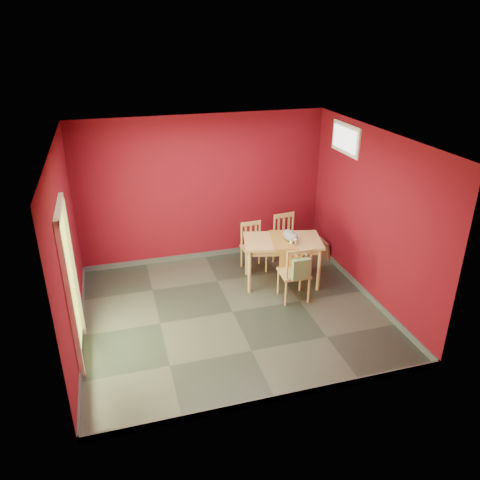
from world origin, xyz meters
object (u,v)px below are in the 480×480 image
object	(u,v)px
chair_far_left	(253,246)
chair_far_right	(287,240)
picture_frame	(325,249)
tote_bag	(301,269)
chair_near	(295,273)
dining_table	(282,245)
cat	(290,234)

from	to	relation	value
chair_far_left	chair_far_right	xyz separation A→B (m)	(0.65, 0.02, 0.04)
chair_far_right	picture_frame	distance (m)	0.85
tote_bag	picture_frame	distance (m)	1.93
chair_far_left	chair_near	world-z (taller)	chair_near
dining_table	tote_bag	xyz separation A→B (m)	(-0.01, -0.83, -0.03)
chair_far_left	tote_bag	distance (m)	1.49
tote_bag	cat	xyz separation A→B (m)	(0.12, 0.79, 0.24)
chair_far_left	picture_frame	xyz separation A→B (m)	(1.45, 0.04, -0.27)
chair_near	picture_frame	world-z (taller)	chair_near
chair_far_right	chair_near	xyz separation A→B (m)	(-0.34, -1.23, 0.00)
dining_table	tote_bag	size ratio (longest dim) A/B	3.47
chair_far_right	cat	world-z (taller)	cat
chair_far_right	picture_frame	xyz separation A→B (m)	(0.79, 0.02, -0.31)
chair_far_left	cat	xyz separation A→B (m)	(0.43, -0.65, 0.46)
dining_table	chair_far_left	bearing A→B (deg)	117.45
chair_far_right	tote_bag	world-z (taller)	chair_far_right
picture_frame	tote_bag	bearing A→B (deg)	-127.67
dining_table	picture_frame	distance (m)	1.40
chair_near	picture_frame	distance (m)	1.72
tote_bag	picture_frame	bearing A→B (deg)	52.33
cat	dining_table	bearing A→B (deg)	170.45
tote_bag	picture_frame	world-z (taller)	tote_bag
chair_far_right	chair_near	size ratio (longest dim) A/B	0.99
cat	picture_frame	world-z (taller)	cat
dining_table	cat	size ratio (longest dim) A/B	3.21
cat	tote_bag	bearing A→B (deg)	-91.38
picture_frame	cat	bearing A→B (deg)	-146.04
dining_table	chair_far_right	xyz separation A→B (m)	(0.33, 0.63, -0.21)
dining_table	chair_far_left	xyz separation A→B (m)	(-0.32, 0.61, -0.25)
tote_bag	picture_frame	size ratio (longest dim) A/B	1.13
picture_frame	chair_far_left	bearing A→B (deg)	-178.47
chair_far_right	chair_far_left	bearing A→B (deg)	-178.65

